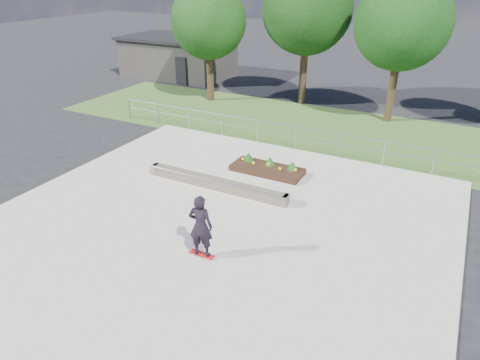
% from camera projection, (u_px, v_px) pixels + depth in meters
% --- Properties ---
extents(ground, '(120.00, 120.00, 0.00)m').
position_uv_depth(ground, '(214.00, 226.00, 14.27)').
color(ground, black).
rests_on(ground, ground).
extents(grass_verge, '(30.00, 8.00, 0.02)m').
position_uv_depth(grass_verge, '(319.00, 128.00, 22.99)').
color(grass_verge, '#355421').
rests_on(grass_verge, ground).
extents(concrete_slab, '(15.00, 15.00, 0.06)m').
position_uv_depth(concrete_slab, '(214.00, 225.00, 14.26)').
color(concrete_slab, '#AEA99B').
rests_on(concrete_slab, ground).
extents(fence, '(20.06, 0.06, 1.20)m').
position_uv_depth(fence, '(296.00, 135.00, 19.88)').
color(fence, gray).
rests_on(fence, ground).
extents(building, '(8.40, 5.40, 3.00)m').
position_uv_depth(building, '(178.00, 56.00, 33.71)').
color(building, '#2D2A28').
rests_on(building, ground).
extents(tree_far_left, '(4.55, 4.55, 7.15)m').
position_uv_depth(tree_far_left, '(209.00, 21.00, 25.76)').
color(tree_far_left, black).
rests_on(tree_far_left, ground).
extents(tree_mid_left, '(5.25, 5.25, 8.25)m').
position_uv_depth(tree_mid_left, '(307.00, 9.00, 24.72)').
color(tree_mid_left, '#301E13').
rests_on(tree_mid_left, ground).
extents(tree_mid_right, '(4.90, 4.90, 7.70)m').
position_uv_depth(tree_mid_right, '(402.00, 23.00, 21.80)').
color(tree_mid_right, black).
rests_on(tree_mid_right, ground).
extents(grind_ledge, '(6.00, 0.44, 0.43)m').
position_uv_depth(grind_ledge, '(216.00, 183.00, 16.50)').
color(grind_ledge, brown).
rests_on(grind_ledge, concrete_slab).
extents(planter_bed, '(3.00, 1.20, 0.61)m').
position_uv_depth(planter_bed, '(268.00, 168.00, 17.84)').
color(planter_bed, black).
rests_on(planter_bed, concrete_slab).
extents(skateboarder, '(0.80, 0.60, 2.03)m').
position_uv_depth(skateboarder, '(201.00, 226.00, 12.20)').
color(skateboarder, white).
rests_on(skateboarder, concrete_slab).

